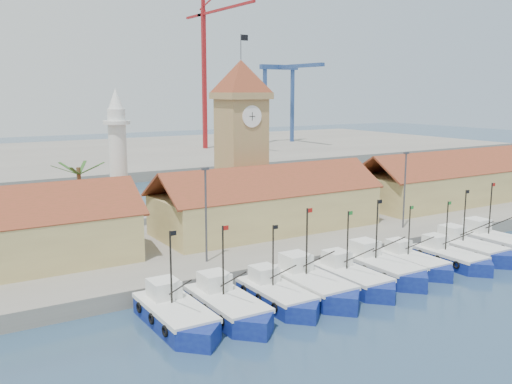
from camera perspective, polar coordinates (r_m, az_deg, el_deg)
ground at (r=52.65m, az=13.16°, el=-9.59°), size 400.00×400.00×0.00m
quay at (r=70.68m, az=-0.63°, el=-3.62°), size 140.00×32.00×1.50m
terminal at (r=150.03m, az=-17.84°, el=3.28°), size 240.00×80.00×2.00m
boat_0 at (r=44.04m, az=-7.90°, el=-12.30°), size 3.69×10.11×7.65m
boat_1 at (r=45.42m, az=-2.70°, el=-11.51°), size 3.67×10.05×7.60m
boat_2 at (r=47.80m, az=2.27°, el=-10.46°), size 3.39×9.28×7.02m
boat_3 at (r=50.07m, az=5.70°, el=-9.41°), size 3.86×10.58×8.00m
boat_4 at (r=52.54m, az=9.67°, el=-8.64°), size 3.51×9.63×7.29m
boat_5 at (r=55.88m, az=12.52°, el=-7.54°), size 3.75×10.28×7.78m
boat_6 at (r=58.77m, az=15.51°, el=-6.90°), size 3.24×8.87×6.71m
boat_7 at (r=61.49m, az=18.97°, el=-6.32°), size 3.31×9.05×6.85m
boat_8 at (r=65.08m, az=20.58°, el=-5.46°), size 3.64×9.97×7.54m
boat_9 at (r=68.91m, az=22.82°, el=-4.73°), size 3.81×10.42×7.89m
hall_center at (r=66.66m, az=1.14°, el=-1.61°), size 27.04×10.13×7.61m
hall_right at (r=87.92m, az=18.96°, el=0.69°), size 31.20×10.13×7.61m
clock_tower at (r=70.61m, az=-1.48°, el=5.59°), size 5.80×5.80×22.70m
minaret at (r=66.54m, az=-13.62°, el=3.10°), size 3.00×3.00×16.30m
palm_tree at (r=63.77m, az=-17.19°, el=-0.53°), size 5.60×5.03×8.39m
lamp_posts at (r=60.03m, az=5.69°, el=-0.54°), size 80.70×0.25×9.03m
crane_red_right at (r=154.95m, az=-4.92°, el=13.32°), size 1.00×35.85×43.42m
gantry at (r=171.79m, az=2.94°, el=10.91°), size 13.00×22.00×23.20m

